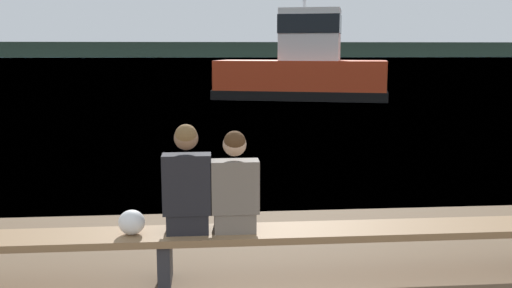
# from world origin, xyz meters

# --- Properties ---
(water_surface) EXTENTS (240.00, 240.00, 0.00)m
(water_surface) POSITION_xyz_m (0.00, 125.61, 0.00)
(water_surface) COLOR teal
(water_surface) RESTS_ON ground
(far_shoreline) EXTENTS (600.00, 12.00, 4.35)m
(far_shoreline) POSITION_xyz_m (0.00, 171.63, 2.18)
(far_shoreline) COLOR #2D3D2D
(far_shoreline) RESTS_ON ground
(bench_main) EXTENTS (8.61, 0.51, 0.50)m
(bench_main) POSITION_xyz_m (-0.65, 3.26, 0.42)
(bench_main) COLOR #8E6B47
(bench_main) RESTS_ON ground
(person_left) EXTENTS (0.46, 0.38, 1.05)m
(person_left) POSITION_xyz_m (-0.43, 3.26, 0.97)
(person_left) COLOR black
(person_left) RESTS_ON bench_main
(person_right) EXTENTS (0.46, 0.37, 0.98)m
(person_right) POSITION_xyz_m (0.02, 3.26, 0.93)
(person_right) COLOR #70665B
(person_right) RESTS_ON bench_main
(shopping_bag) EXTENTS (0.25, 0.23, 0.24)m
(shopping_bag) POSITION_xyz_m (-0.96, 3.25, 0.61)
(shopping_bag) COLOR white
(shopping_bag) RESTS_ON bench_main
(tugboat_red) EXTENTS (8.26, 4.97, 6.57)m
(tugboat_red) POSITION_xyz_m (4.19, 23.76, 1.27)
(tugboat_red) COLOR red
(tugboat_red) RESTS_ON water_surface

